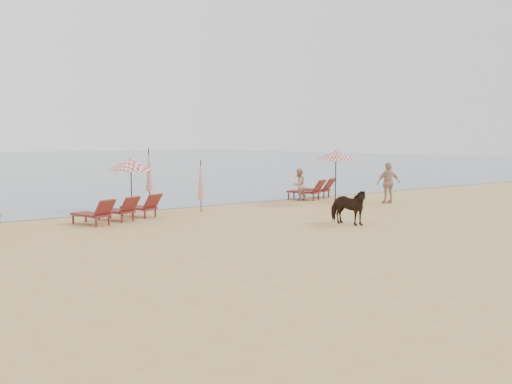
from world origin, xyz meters
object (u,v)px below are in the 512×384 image
Objects in this scene: umbrella_open_left_b at (131,164)px; umbrella_open_right at (336,155)px; umbrella_closed_left at (149,170)px; beachgoer_right_b at (388,183)px; lounger_cluster_right at (313,189)px; beachgoer_right_a at (299,185)px; cow at (348,207)px; umbrella_closed_right at (201,180)px; lounger_cluster_left at (120,209)px.

umbrella_open_right reaches higher than umbrella_open_left_b.
beachgoer_right_b is (9.42, -5.60, -0.63)m from umbrella_closed_left.
beachgoer_right_b reaches higher than lounger_cluster_right.
umbrella_closed_left is 7.11m from beachgoer_right_a.
cow is 6.73m from beachgoer_right_b.
cow is at bearing -68.12° from umbrella_closed_left.
beachgoer_right_b is (1.65, -3.38, 0.47)m from lounger_cluster_right.
beachgoer_right_a is 0.82× the size of beachgoer_right_b.
umbrella_closed_left reaches higher than lounger_cluster_right.
umbrella_closed_right is 1.43× the size of cow.
umbrella_open_left_b is 1.51× the size of cow.
lounger_cluster_left is at bearing -3.96° from beachgoer_right_a.
umbrella_closed_left reaches higher than umbrella_open_right.
umbrella_open_right is 6.20m from cow.
beachgoer_right_a is at bearing -8.64° from umbrella_open_left_b.
umbrella_closed_right is (2.20, -1.98, -0.63)m from umbrella_open_left_b.
umbrella_open_right is 2.77m from beachgoer_right_b.
lounger_cluster_right is at bearing -13.46° from lounger_cluster_left.
umbrella_closed_left is at bearing 33.14° from lounger_cluster_left.
beachgoer_right_a reaches higher than lounger_cluster_left.
umbrella_open_left_b is (1.32, 2.47, 1.50)m from lounger_cluster_left.
lounger_cluster_right is 7.02m from umbrella_closed_right.
umbrella_open_left_b is 0.87× the size of umbrella_closed_left.
umbrella_closed_right is at bearing -42.20° from umbrella_open_left_b.
lounger_cluster_right is at bearing -40.89° from beachgoer_right_b.
umbrella_open_right is 2.40m from beachgoer_right_a.
cow is at bearing 52.96° from beachgoer_right_a.
umbrella_closed_right is 8.84m from beachgoer_right_b.
beachgoer_right_a is (7.92, -1.17, -1.15)m from umbrella_open_left_b.
lounger_cluster_right is 2.73m from umbrella_open_right.
umbrella_closed_left is 3.44m from umbrella_closed_right.
umbrella_closed_left is (1.32, 1.34, -0.35)m from umbrella_open_left_b.
umbrella_closed_right is at bearing 8.04° from beachgoer_right_b.
lounger_cluster_right is at bearing -15.96° from umbrella_closed_left.
umbrella_open_left_b is 1.18× the size of beachgoer_right_b.
lounger_cluster_left is 3.66m from umbrella_closed_right.
lounger_cluster_right is at bearing -178.34° from beachgoer_right_a.
umbrella_open_left_b is at bearing 39.70° from lounger_cluster_left.
lounger_cluster_right is at bearing 9.00° from umbrella_closed_right.
lounger_cluster_right is 1.70× the size of cow.
lounger_cluster_right is at bearing 41.58° from cow.
lounger_cluster_right is 0.98× the size of umbrella_closed_left.
lounger_cluster_right is 1.19× the size of umbrella_closed_right.
lounger_cluster_left is 1.54× the size of umbrella_closed_right.
beachgoer_right_a reaches higher than cow.
lounger_cluster_left is at bearing 164.57° from lounger_cluster_right.
umbrella_open_left_b is 8.09m from beachgoer_right_a.
umbrella_closed_left is 1.74× the size of cow.
lounger_cluster_left is at bearing -124.76° from umbrella_closed_left.
umbrella_open_left_b reaches higher than beachgoer_right_a.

